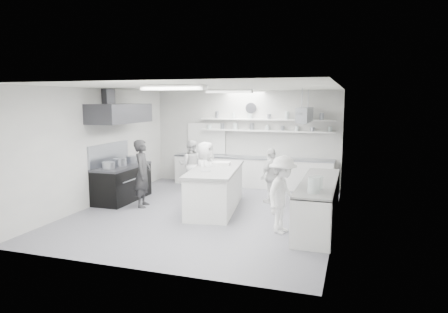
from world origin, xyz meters
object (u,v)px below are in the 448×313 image
(back_counter, at_px, (252,172))
(cook_stove, at_px, (143,173))
(right_counter, at_px, (318,204))
(cook_back, at_px, (191,165))
(stove, at_px, (122,184))
(prep_island, at_px, (216,189))

(back_counter, bearing_deg, cook_stove, -122.58)
(right_counter, distance_m, cook_back, 4.71)
(stove, height_order, right_counter, right_counter)
(cook_back, bearing_deg, back_counter, -165.87)
(stove, height_order, cook_stove, cook_stove)
(prep_island, bearing_deg, cook_stove, -177.07)
(prep_island, relative_size, cook_stove, 1.56)
(right_counter, distance_m, cook_stove, 4.41)
(cook_back, bearing_deg, cook_stove, 64.83)
(prep_island, bearing_deg, right_counter, -20.92)
(stove, xyz_separation_m, prep_island, (2.69, -0.03, 0.04))
(prep_island, xyz_separation_m, cook_stove, (-1.83, -0.37, 0.36))
(cook_stove, bearing_deg, prep_island, -92.68)
(back_counter, xyz_separation_m, prep_island, (-0.21, -2.83, 0.03))
(right_counter, bearing_deg, back_counter, 124.65)
(stove, xyz_separation_m, right_counter, (5.25, -0.60, 0.02))
(prep_island, bearing_deg, cook_back, 119.34)
(right_counter, xyz_separation_m, cook_stove, (-4.39, 0.20, 0.39))
(back_counter, height_order, cook_stove, cook_stove)
(stove, height_order, cook_back, cook_back)
(stove, relative_size, cook_stove, 1.05)
(stove, distance_m, cook_back, 2.25)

